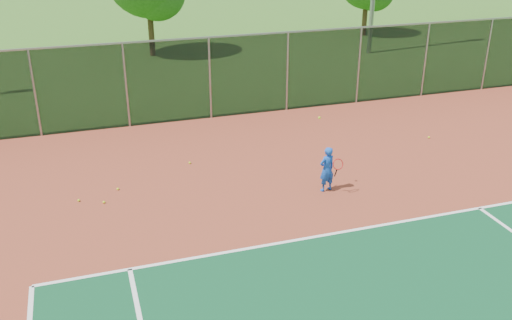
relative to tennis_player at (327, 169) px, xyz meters
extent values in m
plane|color=#2F5F1B|center=(1.39, -5.18, -0.67)|extent=(120.00, 120.00, 0.00)
cube|color=brown|center=(1.39, -3.18, -0.66)|extent=(30.00, 20.00, 0.02)
cube|color=white|center=(3.39, -2.18, -0.64)|extent=(22.00, 0.10, 0.00)
cube|color=black|center=(1.39, 6.82, 0.85)|extent=(30.00, 0.04, 3.00)
cube|color=gray|center=(1.39, 6.82, 2.35)|extent=(30.00, 0.06, 0.06)
imported|color=blue|center=(0.00, 0.00, -0.01)|extent=(0.53, 0.41, 1.29)
cylinder|color=black|center=(0.15, -0.25, -0.03)|extent=(0.03, 0.15, 0.27)
torus|color=#A51414|center=(0.15, -0.35, 0.27)|extent=(0.30, 0.13, 0.29)
sphere|color=#BDE31A|center=(-0.25, 0.10, 1.47)|extent=(0.07, 0.07, 0.07)
sphere|color=#BDE31A|center=(4.95, 2.51, -0.62)|extent=(0.07, 0.07, 0.07)
sphere|color=#BDE31A|center=(-5.50, 1.78, -0.62)|extent=(0.07, 0.07, 0.07)
sphere|color=#BDE31A|center=(-5.92, 1.09, -0.62)|extent=(0.07, 0.07, 0.07)
sphere|color=#BDE31A|center=(-6.56, 1.40, -0.62)|extent=(0.07, 0.07, 0.07)
sphere|color=#BDE31A|center=(-3.23, 2.91, -0.62)|extent=(0.07, 0.07, 0.07)
cylinder|color=#382514|center=(-2.23, 17.39, 0.52)|extent=(0.30, 0.30, 2.38)
cylinder|color=#382514|center=(10.92, 18.70, 0.28)|extent=(0.30, 0.30, 1.91)
camera|label=1|loc=(-6.15, -12.85, 6.52)|focal=40.00mm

